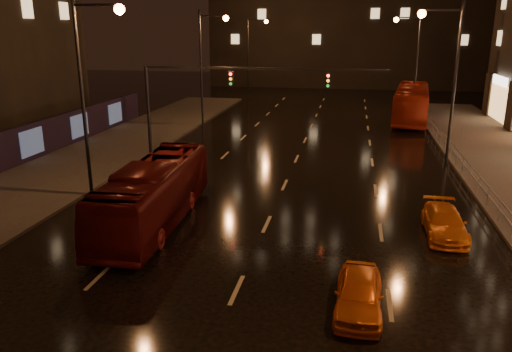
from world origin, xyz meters
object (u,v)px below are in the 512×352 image
(bus_curb, at_px, (411,103))
(taxi_far, at_px, (444,223))
(bus_red, at_px, (154,193))
(taxi_near, at_px, (359,293))

(bus_curb, height_order, taxi_far, bus_curb)
(taxi_far, bearing_deg, bus_red, -175.16)
(bus_red, distance_m, taxi_near, 10.66)
(taxi_far, bearing_deg, taxi_near, -117.72)
(bus_red, relative_size, bus_curb, 0.83)
(bus_red, relative_size, taxi_near, 2.86)
(bus_curb, xyz_separation_m, taxi_near, (-5.00, -34.84, -1.10))
(bus_red, bearing_deg, bus_curb, 61.57)
(bus_curb, distance_m, taxi_near, 35.21)
(bus_red, distance_m, taxi_far, 12.60)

